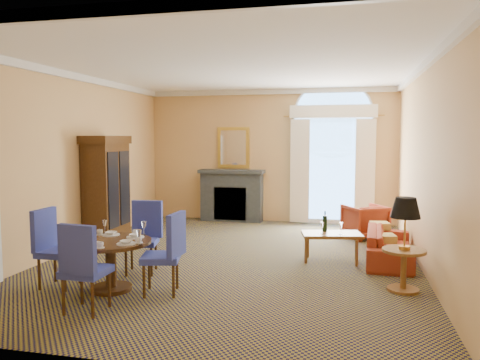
% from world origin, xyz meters
% --- Properties ---
extents(ground, '(7.50, 7.50, 0.00)m').
position_xyz_m(ground, '(0.00, 0.00, 0.00)').
color(ground, '#131239').
rests_on(ground, ground).
extents(room_envelope, '(6.04, 7.52, 3.45)m').
position_xyz_m(room_envelope, '(-0.03, 0.67, 2.51)').
color(room_envelope, tan).
rests_on(room_envelope, ground).
extents(armoire, '(0.60, 1.06, 2.08)m').
position_xyz_m(armoire, '(-2.72, 0.72, 1.00)').
color(armoire, '#331E0B').
rests_on(armoire, ground).
extents(dining_table, '(1.08, 1.08, 0.88)m').
position_xyz_m(dining_table, '(-1.22, -1.91, 0.52)').
color(dining_table, '#331E0B').
rests_on(dining_table, ground).
extents(dining_chair_north, '(0.57, 0.57, 1.08)m').
position_xyz_m(dining_chair_north, '(-1.17, -0.96, 0.61)').
color(dining_chair_north, '#263399').
rests_on(dining_chair_north, ground).
extents(dining_chair_south, '(0.51, 0.53, 1.08)m').
position_xyz_m(dining_chair_south, '(-1.12, -2.77, 0.61)').
color(dining_chair_south, '#263399').
rests_on(dining_chair_south, ground).
extents(dining_chair_east, '(0.58, 0.58, 1.08)m').
position_xyz_m(dining_chair_east, '(-0.42, -1.88, 0.61)').
color(dining_chair_east, '#263399').
rests_on(dining_chair_east, ground).
extents(dining_chair_west, '(0.51, 0.50, 1.08)m').
position_xyz_m(dining_chair_west, '(-2.10, -1.93, 0.61)').
color(dining_chair_west, '#263399').
rests_on(dining_chair_west, ground).
extents(sofa, '(0.82, 1.84, 0.53)m').
position_xyz_m(sofa, '(2.55, 0.47, 0.26)').
color(sofa, '#9B341C').
rests_on(sofa, ground).
extents(armchair, '(1.01, 1.02, 0.69)m').
position_xyz_m(armchair, '(2.22, 2.23, 0.34)').
color(armchair, '#9B341C').
rests_on(armchair, ground).
extents(coffee_table, '(1.04, 0.71, 0.84)m').
position_xyz_m(coffee_table, '(1.61, 0.22, 0.45)').
color(coffee_table, brown).
rests_on(coffee_table, ground).
extents(side_table, '(0.57, 0.57, 1.23)m').
position_xyz_m(side_table, '(2.60, -1.07, 0.80)').
color(side_table, brown).
rests_on(side_table, ground).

